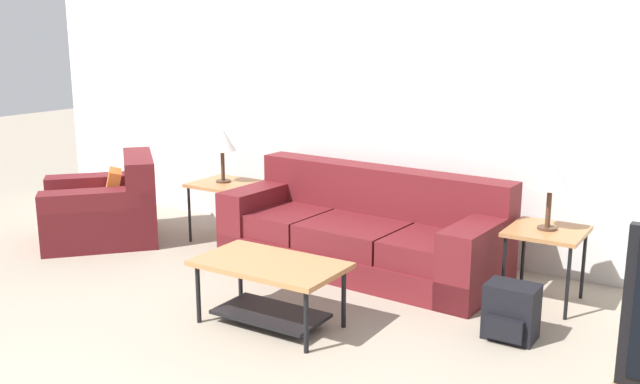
{
  "coord_description": "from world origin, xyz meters",
  "views": [
    {
      "loc": [
        2.71,
        -1.36,
        1.99
      ],
      "look_at": [
        -0.02,
        2.97,
        0.8
      ],
      "focal_mm": 40.0,
      "sensor_mm": 36.0,
      "label": 1
    }
  ],
  "objects": [
    {
      "name": "table_lamp_right",
      "position": [
        1.46,
        3.71,
        0.96
      ],
      "size": [
        0.26,
        0.26,
        0.52
      ],
      "color": "#472D1E",
      "rests_on": "side_table_right"
    },
    {
      "name": "backpack",
      "position": [
        1.45,
        2.97,
        0.18
      ],
      "size": [
        0.33,
        0.31,
        0.37
      ],
      "color": "black",
      "rests_on": "ground_plane"
    },
    {
      "name": "side_table_right",
      "position": [
        1.46,
        3.71,
        0.51
      ],
      "size": [
        0.53,
        0.55,
        0.56
      ],
      "color": "#A87042",
      "rests_on": "ground_plane"
    },
    {
      "name": "table_lamp_left",
      "position": [
        -1.56,
        3.71,
        0.96
      ],
      "size": [
        0.26,
        0.26,
        0.52
      ],
      "color": "#472D1E",
      "rests_on": "side_table_left"
    },
    {
      "name": "couch",
      "position": [
        -0.05,
        3.69,
        0.29
      ],
      "size": [
        2.44,
        1.07,
        0.82
      ],
      "color": "maroon",
      "rests_on": "ground_plane"
    },
    {
      "name": "side_table_left",
      "position": [
        -1.56,
        3.71,
        0.51
      ],
      "size": [
        0.53,
        0.55,
        0.56
      ],
      "color": "#A87042",
      "rests_on": "ground_plane"
    },
    {
      "name": "coffee_table",
      "position": [
        0.0,
        2.31,
        0.33
      ],
      "size": [
        1.0,
        0.58,
        0.45
      ],
      "color": "#A87042",
      "rests_on": "ground_plane"
    },
    {
      "name": "armchair",
      "position": [
        -2.53,
        3.11,
        0.28
      ],
      "size": [
        1.41,
        1.41,
        0.8
      ],
      "color": "maroon",
      "rests_on": "ground_plane"
    },
    {
      "name": "wall_back",
      "position": [
        0.0,
        4.37,
        1.3
      ],
      "size": [
        8.8,
        0.06,
        2.6
      ],
      "color": "silver",
      "rests_on": "ground_plane"
    }
  ]
}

